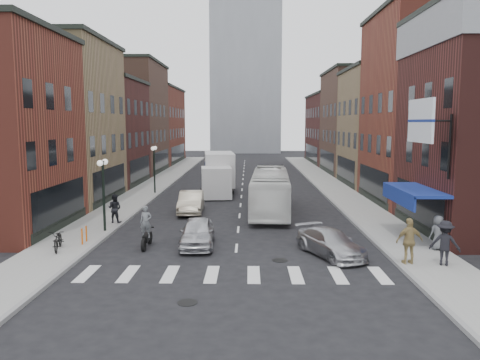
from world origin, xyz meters
The scene contains 31 objects.
ground centered at (0.00, 0.00, 0.00)m, with size 160.00×160.00×0.00m, color black.
sidewalk_left centered at (-8.50, 22.00, 0.07)m, with size 3.00×74.00×0.15m, color gray.
sidewalk_right centered at (8.50, 22.00, 0.07)m, with size 3.00×74.00×0.15m, color gray.
curb_left centered at (-7.00, 22.00, 0.00)m, with size 0.20×74.00×0.16m, color gray.
curb_right centered at (7.00, 22.00, 0.00)m, with size 0.20×74.00×0.16m, color gray.
crosswalk_stripes centered at (0.00, -3.00, 0.00)m, with size 12.00×2.20×0.01m, color silver.
bldg_left_mid_a centered at (-14.99, 14.00, 6.15)m, with size 10.30×10.20×12.30m.
bldg_left_mid_b centered at (-14.99, 24.00, 5.15)m, with size 10.30×10.20×10.30m.
bldg_left_far_a centered at (-14.99, 35.00, 6.65)m, with size 10.30×12.20×13.30m.
bldg_left_far_b centered at (-14.99, 49.00, 5.65)m, with size 10.30×16.20×11.30m.
bldg_right_mid_a centered at (15.00, 14.00, 7.15)m, with size 10.30×10.20×14.30m.
bldg_right_mid_b centered at (14.99, 24.00, 5.65)m, with size 10.30×10.20×11.30m.
bldg_right_far_a centered at (14.99, 35.00, 6.15)m, with size 10.30×12.20×12.30m.
bldg_right_far_b centered at (14.99, 49.00, 5.15)m, with size 10.30×16.20×10.30m.
awning_blue centered at (8.93, 2.50, 2.63)m, with size 1.80×5.00×0.78m.
billboard_sign centered at (8.59, 0.50, 6.13)m, with size 1.52×3.00×3.70m.
distant_tower centered at (0.00, 78.00, 25.00)m, with size 14.00×14.00×50.00m, color #9399A0.
streetlamp_near centered at (-7.40, 4.00, 2.91)m, with size 0.32×1.22×4.11m.
streetlamp_far centered at (-7.40, 18.00, 2.91)m, with size 0.32×1.22×4.11m.
bike_rack centered at (-7.60, 1.30, 0.55)m, with size 0.08×0.68×0.80m.
box_truck centered at (-1.99, 18.51, 1.72)m, with size 2.98×8.22×3.49m.
motorcycle_rider centered at (-4.42, 0.99, 0.98)m, with size 0.59×2.05×2.09m.
transit_bus centered at (2.07, 10.24, 1.46)m, with size 2.46×10.50×2.93m, color white.
sedan_left_near centered at (-1.95, 1.35, 0.69)m, with size 1.64×4.08×1.39m, color silver.
sedan_left_far centered at (-3.31, 9.91, 0.74)m, with size 1.56×4.46×1.47m, color beige.
curb_car centered at (4.38, -0.22, 0.61)m, with size 1.70×4.17×1.21m, color #B6B6BB.
parked_bicycle centered at (-8.36, -0.01, 0.65)m, with size 0.66×1.90×1.00m, color black.
ped_left_solo centered at (-7.43, 6.11, 1.01)m, with size 0.84×0.48×1.72m, color black.
ped_right_a centered at (8.84, -2.03, 1.10)m, with size 1.23×0.61×1.90m, color black.
ped_right_b centered at (7.41, -1.87, 1.14)m, with size 1.15×0.58×1.97m, color #99824E.
ped_right_c centered at (9.51, 0.37, 0.97)m, with size 0.80×0.52×1.64m, color #575A5E.
Camera 1 is at (0.57, -21.31, 6.13)m, focal length 35.00 mm.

